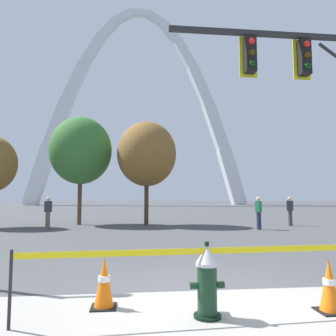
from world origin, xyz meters
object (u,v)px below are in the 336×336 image
object	(u,v)px
traffic_cone_mid_sidewalk	(104,283)
pedestrian_walking_left	(290,211)
traffic_cone_by_hydrant	(329,286)
monument_arch	(139,117)
pedestrian_standing_center	(48,212)
pedestrian_walking_right	(259,213)
fire_hydrant	(207,282)

from	to	relation	value
traffic_cone_mid_sidewalk	pedestrian_walking_left	world-z (taller)	pedestrian_walking_left
traffic_cone_by_hydrant	monument_arch	xyz separation A→B (m)	(-1.56, 60.09, 17.27)
traffic_cone_mid_sidewalk	pedestrian_standing_center	size ratio (longest dim) A/B	0.46
traffic_cone_mid_sidewalk	pedestrian_walking_left	bearing A→B (deg)	53.84
monument_arch	pedestrian_standing_center	xyz separation A→B (m)	(-5.33, -47.62, -16.81)
traffic_cone_by_hydrant	pedestrian_standing_center	world-z (taller)	pedestrian_standing_center
monument_arch	pedestrian_standing_center	world-z (taller)	monument_arch
traffic_cone_by_hydrant	traffic_cone_mid_sidewalk	xyz separation A→B (m)	(-3.12, 0.51, 0.00)
pedestrian_walking_left	traffic_cone_mid_sidewalk	bearing A→B (deg)	-126.16
pedestrian_walking_right	traffic_cone_mid_sidewalk	bearing A→B (deg)	-121.71
traffic_cone_by_hydrant	monument_arch	bearing A→B (deg)	91.49
monument_arch	pedestrian_walking_right	xyz separation A→B (m)	(4.98, -49.00, -16.81)
pedestrian_walking_left	pedestrian_standing_center	xyz separation A→B (m)	(-12.82, -0.43, 0.00)
traffic_cone_by_hydrant	traffic_cone_mid_sidewalk	size ratio (longest dim) A/B	1.00
pedestrian_walking_left	monument_arch	bearing A→B (deg)	99.02
pedestrian_standing_center	fire_hydrant	bearing A→B (deg)	-67.53
traffic_cone_mid_sidewalk	pedestrian_walking_left	size ratio (longest dim) A/B	0.46
traffic_cone_mid_sidewalk	pedestrian_walking_right	xyz separation A→B (m)	(6.54, 10.58, 0.46)
pedestrian_walking_right	fire_hydrant	bearing A→B (deg)	-114.88
fire_hydrant	traffic_cone_by_hydrant	world-z (taller)	fire_hydrant
fire_hydrant	traffic_cone_mid_sidewalk	world-z (taller)	fire_hydrant
fire_hydrant	pedestrian_standing_center	bearing A→B (deg)	112.47
traffic_cone_mid_sidewalk	traffic_cone_by_hydrant	bearing A→B (deg)	-9.35
fire_hydrant	traffic_cone_mid_sidewalk	size ratio (longest dim) A/B	1.36
monument_arch	traffic_cone_mid_sidewalk	bearing A→B (deg)	-91.50
pedestrian_walking_left	traffic_cone_by_hydrant	bearing A→B (deg)	-114.71
fire_hydrant	traffic_cone_mid_sidewalk	bearing A→B (deg)	159.36
fire_hydrant	traffic_cone_by_hydrant	bearing A→B (deg)	0.32
pedestrian_standing_center	traffic_cone_by_hydrant	bearing A→B (deg)	-61.07
traffic_cone_mid_sidewalk	pedestrian_walking_right	size ratio (longest dim) A/B	0.46
fire_hydrant	pedestrian_walking_left	distance (m)	15.02
pedestrian_walking_right	pedestrian_standing_center	bearing A→B (deg)	172.38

